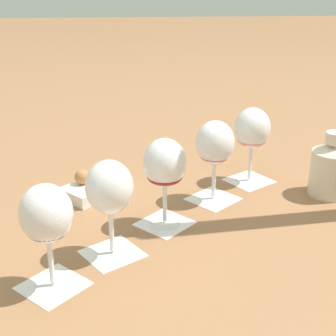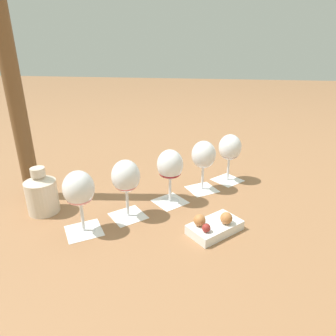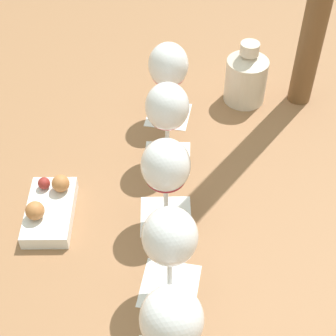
{
  "view_description": "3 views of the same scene",
  "coord_description": "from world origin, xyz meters",
  "px_view_note": "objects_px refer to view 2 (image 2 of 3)",
  "views": [
    {
      "loc": [
        0.94,
        -0.06,
        0.51
      ],
      "look_at": [
        -0.0,
        -0.0,
        0.12
      ],
      "focal_mm": 55.0,
      "sensor_mm": 36.0,
      "label": 1
    },
    {
      "loc": [
        -0.89,
        -0.13,
        0.5
      ],
      "look_at": [
        -0.0,
        -0.0,
        0.12
      ],
      "focal_mm": 32.0,
      "sensor_mm": 36.0,
      "label": 2
    },
    {
      "loc": [
        0.44,
        -0.45,
        0.75
      ],
      "look_at": [
        -0.0,
        -0.0,
        0.12
      ],
      "focal_mm": 55.0,
      "sensor_mm": 36.0,
      "label": 3
    }
  ],
  "objects_px": {
    "wine_glass_1": "(126,179)",
    "umbrella_pole": "(8,61)",
    "wine_glass_4": "(230,149)",
    "ceramic_vase": "(42,193)",
    "wine_glass_0": "(79,191)",
    "wine_glass_2": "(170,167)",
    "wine_glass_3": "(204,157)",
    "snack_dish": "(214,226)"
  },
  "relations": [
    {
      "from": "ceramic_vase",
      "to": "umbrella_pole",
      "type": "height_order",
      "value": "umbrella_pole"
    },
    {
      "from": "wine_glass_2",
      "to": "wine_glass_3",
      "type": "height_order",
      "value": "same"
    },
    {
      "from": "wine_glass_4",
      "to": "wine_glass_0",
      "type": "bearing_deg",
      "value": 134.77
    },
    {
      "from": "wine_glass_0",
      "to": "ceramic_vase",
      "type": "height_order",
      "value": "wine_glass_0"
    },
    {
      "from": "wine_glass_1",
      "to": "wine_glass_3",
      "type": "relative_size",
      "value": 1.0
    },
    {
      "from": "wine_glass_0",
      "to": "wine_glass_3",
      "type": "relative_size",
      "value": 1.0
    },
    {
      "from": "wine_glass_4",
      "to": "umbrella_pole",
      "type": "xyz_separation_m",
      "value": [
        -0.24,
        0.68,
        0.32
      ]
    },
    {
      "from": "snack_dish",
      "to": "wine_glass_4",
      "type": "bearing_deg",
      "value": -7.65
    },
    {
      "from": "wine_glass_4",
      "to": "snack_dish",
      "type": "xyz_separation_m",
      "value": [
        -0.36,
        0.05,
        -0.11
      ]
    },
    {
      "from": "snack_dish",
      "to": "umbrella_pole",
      "type": "xyz_separation_m",
      "value": [
        0.13,
        0.63,
        0.43
      ]
    },
    {
      "from": "wine_glass_1",
      "to": "umbrella_pole",
      "type": "relative_size",
      "value": 0.2
    },
    {
      "from": "wine_glass_4",
      "to": "ceramic_vase",
      "type": "xyz_separation_m",
      "value": [
        -0.33,
        0.59,
        -0.06
      ]
    },
    {
      "from": "wine_glass_2",
      "to": "wine_glass_3",
      "type": "bearing_deg",
      "value": -42.11
    },
    {
      "from": "wine_glass_1",
      "to": "wine_glass_3",
      "type": "xyz_separation_m",
      "value": [
        0.22,
        -0.22,
        0.0
      ]
    },
    {
      "from": "wine_glass_4",
      "to": "ceramic_vase",
      "type": "bearing_deg",
      "value": 119.29
    },
    {
      "from": "ceramic_vase",
      "to": "wine_glass_0",
      "type": "bearing_deg",
      "value": -116.73
    },
    {
      "from": "wine_glass_1",
      "to": "wine_glass_4",
      "type": "bearing_deg",
      "value": -44.82
    },
    {
      "from": "snack_dish",
      "to": "umbrella_pole",
      "type": "distance_m",
      "value": 0.78
    },
    {
      "from": "wine_glass_1",
      "to": "ceramic_vase",
      "type": "height_order",
      "value": "wine_glass_1"
    },
    {
      "from": "snack_dish",
      "to": "umbrella_pole",
      "type": "relative_size",
      "value": 0.19
    },
    {
      "from": "wine_glass_0",
      "to": "wine_glass_2",
      "type": "distance_m",
      "value": 0.3
    },
    {
      "from": "wine_glass_1",
      "to": "wine_glass_4",
      "type": "relative_size",
      "value": 1.0
    },
    {
      "from": "wine_glass_3",
      "to": "snack_dish",
      "type": "height_order",
      "value": "wine_glass_3"
    },
    {
      "from": "wine_glass_1",
      "to": "snack_dish",
      "type": "distance_m",
      "value": 0.29
    },
    {
      "from": "wine_glass_0",
      "to": "umbrella_pole",
      "type": "xyz_separation_m",
      "value": [
        0.18,
        0.26,
        0.32
      ]
    },
    {
      "from": "wine_glass_0",
      "to": "wine_glass_1",
      "type": "relative_size",
      "value": 1.0
    },
    {
      "from": "wine_glass_0",
      "to": "wine_glass_4",
      "type": "xyz_separation_m",
      "value": [
        0.42,
        -0.42,
        -0.0
      ]
    },
    {
      "from": "wine_glass_4",
      "to": "wine_glass_3",
      "type": "bearing_deg",
      "value": 135.21
    },
    {
      "from": "snack_dish",
      "to": "wine_glass_1",
      "type": "bearing_deg",
      "value": 79.99
    },
    {
      "from": "wine_glass_1",
      "to": "wine_glass_2",
      "type": "relative_size",
      "value": 1.0
    },
    {
      "from": "wine_glass_1",
      "to": "umbrella_pole",
      "type": "bearing_deg",
      "value": 77.59
    },
    {
      "from": "wine_glass_3",
      "to": "umbrella_pole",
      "type": "bearing_deg",
      "value": 103.51
    },
    {
      "from": "wine_glass_3",
      "to": "umbrella_pole",
      "type": "distance_m",
      "value": 0.68
    },
    {
      "from": "ceramic_vase",
      "to": "umbrella_pole",
      "type": "distance_m",
      "value": 0.41
    },
    {
      "from": "wine_glass_0",
      "to": "umbrella_pole",
      "type": "distance_m",
      "value": 0.45
    },
    {
      "from": "wine_glass_3",
      "to": "snack_dish",
      "type": "distance_m",
      "value": 0.29
    },
    {
      "from": "wine_glass_1",
      "to": "wine_glass_3",
      "type": "distance_m",
      "value": 0.31
    },
    {
      "from": "wine_glass_3",
      "to": "snack_dish",
      "type": "xyz_separation_m",
      "value": [
        -0.27,
        -0.05,
        -0.11
      ]
    },
    {
      "from": "wine_glass_4",
      "to": "wine_glass_2",
      "type": "bearing_deg",
      "value": 136.64
    },
    {
      "from": "wine_glass_0",
      "to": "wine_glass_2",
      "type": "height_order",
      "value": "same"
    },
    {
      "from": "wine_glass_3",
      "to": "wine_glass_4",
      "type": "height_order",
      "value": "same"
    },
    {
      "from": "wine_glass_1",
      "to": "wine_glass_2",
      "type": "height_order",
      "value": "same"
    }
  ]
}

